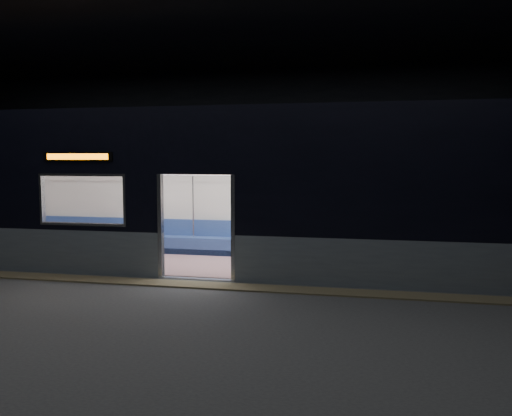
% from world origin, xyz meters
% --- Properties ---
extents(station_floor, '(24.00, 14.00, 0.01)m').
position_xyz_m(station_floor, '(0.00, 0.00, -0.01)').
color(station_floor, '#47494C').
rests_on(station_floor, ground).
extents(station_envelope, '(24.00, 14.00, 5.00)m').
position_xyz_m(station_envelope, '(0.00, 0.00, 3.66)').
color(station_envelope, black).
rests_on(station_envelope, station_floor).
extents(tactile_strip, '(22.80, 0.50, 0.03)m').
position_xyz_m(tactile_strip, '(0.00, 0.55, 0.01)').
color(tactile_strip, '#8C7F59').
rests_on(tactile_strip, station_floor).
extents(metro_car, '(18.00, 3.04, 3.35)m').
position_xyz_m(metro_car, '(-0.00, 2.54, 1.85)').
color(metro_car, gray).
rests_on(metro_car, station_floor).
extents(passenger, '(0.46, 0.78, 1.49)m').
position_xyz_m(passenger, '(4.80, 3.55, 0.85)').
color(passenger, black).
rests_on(passenger, metro_car).
extents(handbag, '(0.34, 0.29, 0.17)m').
position_xyz_m(handbag, '(4.78, 3.29, 0.71)').
color(handbag, black).
rests_on(handbag, passenger).
extents(transit_map, '(0.93, 0.03, 0.60)m').
position_xyz_m(transit_map, '(2.97, 3.85, 1.45)').
color(transit_map, white).
rests_on(transit_map, metro_car).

